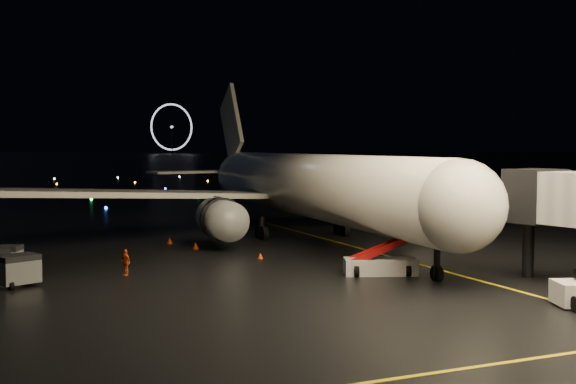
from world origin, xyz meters
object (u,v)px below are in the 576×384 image
at_px(baggage_cart_0, 18,271).
at_px(crew_c, 126,262).
at_px(baggage_cart_1, 4,259).
at_px(airliner, 297,151).
at_px(belt_loader, 380,249).

bearing_deg(baggage_cart_0, crew_c, -13.30).
relative_size(crew_c, baggage_cart_0, 0.77).
height_order(crew_c, baggage_cart_1, baggage_cart_1).
xyz_separation_m(airliner, crew_c, (-17.74, -14.11, -6.75)).
distance_m(crew_c, baggage_cart_1, 7.89).
xyz_separation_m(crew_c, baggage_cart_0, (-6.26, -1.19, 0.09)).
relative_size(airliner, baggage_cart_1, 26.26).
relative_size(airliner, crew_c, 32.55).
bearing_deg(baggage_cart_0, airliner, 8.44).
distance_m(belt_loader, baggage_cart_1, 23.61).
bearing_deg(baggage_cart_1, crew_c, -7.52).
xyz_separation_m(belt_loader, baggage_cart_1, (-21.53, 9.68, -0.72)).
distance_m(belt_loader, baggage_cart_0, 21.43).
xyz_separation_m(airliner, baggage_cart_1, (-24.62, -10.25, -6.71)).
bearing_deg(airliner, belt_loader, -96.03).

